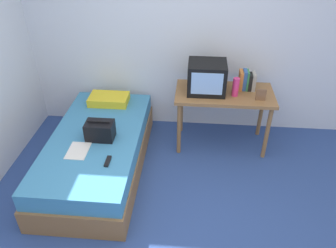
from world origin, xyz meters
TOP-DOWN VIEW (x-y plane):
  - ground_plane at (0.00, 0.00)m, footprint 8.00×8.00m
  - wall_back at (0.00, 2.00)m, footprint 5.20×0.10m
  - bed at (-0.89, 0.89)m, footprint 1.00×2.00m
  - desk at (0.54, 1.51)m, footprint 1.16×0.60m
  - tv at (0.32, 1.52)m, footprint 0.44×0.39m
  - water_bottle at (0.65, 1.44)m, footprint 0.08×0.08m
  - book_row at (0.80, 1.62)m, footprint 0.19×0.16m
  - picture_frame at (0.93, 1.36)m, footprint 0.11×0.02m
  - pillow at (-0.90, 1.61)m, footprint 0.49×0.31m
  - handbag at (-0.81, 0.84)m, footprint 0.30×0.20m
  - magazine at (-0.99, 0.60)m, footprint 0.21×0.29m
  - remote_dark at (-0.64, 0.45)m, footprint 0.04×0.16m

SIDE VIEW (x-z plane):
  - ground_plane at x=0.00m, z-range 0.00..0.00m
  - bed at x=-0.89m, z-range 0.00..0.47m
  - magazine at x=-0.99m, z-range 0.47..0.48m
  - remote_dark at x=-0.64m, z-range 0.47..0.49m
  - pillow at x=-0.90m, z-range 0.47..0.57m
  - handbag at x=-0.81m, z-range 0.46..0.68m
  - desk at x=0.54m, z-range 0.28..1.02m
  - picture_frame at x=0.93m, z-range 0.75..0.88m
  - water_bottle at x=0.65m, z-range 0.75..0.96m
  - book_row at x=0.80m, z-range 0.74..0.98m
  - tv at x=0.32m, z-range 0.75..1.11m
  - wall_back at x=0.00m, z-range 0.00..2.60m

